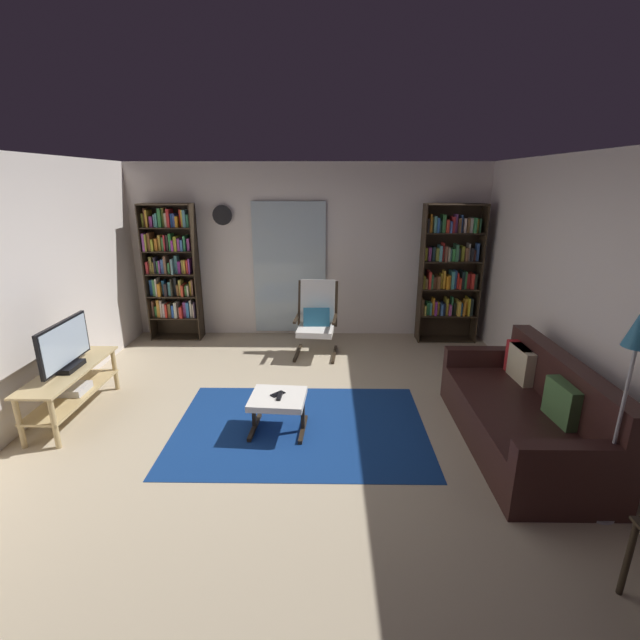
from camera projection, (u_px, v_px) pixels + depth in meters
ground_plane at (297, 429)px, 4.37m from camera, size 7.02×7.02×0.00m
wall_back at (308, 252)px, 6.75m from camera, size 5.60×0.06×2.60m
wall_right at (598, 303)px, 3.94m from camera, size 0.06×6.00×2.60m
glass_door_panel at (290, 269)px, 6.76m from camera, size 1.10×0.01×2.00m
area_rug at (300, 427)px, 4.40m from camera, size 2.46×1.71×0.01m
tv_stand at (72, 385)px, 4.54m from camera, size 0.42×1.30×0.52m
television at (65, 348)px, 4.41m from camera, size 0.20×0.82×0.50m
bookshelf_near_tv at (172, 269)px, 6.61m from camera, size 0.76×0.30×2.03m
bookshelf_near_sofa at (449, 271)px, 6.51m from camera, size 0.86×0.30×2.03m
leather_sofa at (526, 414)px, 4.04m from camera, size 0.90×1.98×0.85m
lounge_armchair at (317, 316)px, 6.16m from camera, size 0.62×0.70×1.02m
ottoman at (278, 402)px, 4.26m from camera, size 0.55×0.52×0.37m
tv_remote at (279, 397)px, 4.21m from camera, size 0.05×0.15×0.02m
cell_phone at (278, 394)px, 4.27m from camera, size 0.15×0.15×0.01m
floor_lamp_by_sofa at (635, 353)px, 2.87m from camera, size 0.22×0.22×1.60m
wall_clock at (222, 215)px, 6.53m from camera, size 0.29×0.03×0.29m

